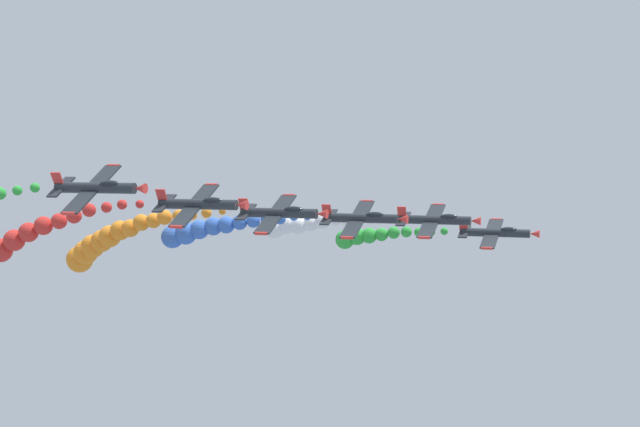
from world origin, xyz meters
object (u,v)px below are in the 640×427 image
Objects in this scene: airplane_left_outer at (280,213)px; airplane_trailing at (97,188)px; airplane_lead at (496,233)px; airplane_right_outer at (199,204)px; airplane_left_inner at (436,220)px; airplane_right_inner at (362,218)px.

airplane_trailing reaches higher than airplane_left_outer.
airplane_lead is at bearing 140.36° from airplane_left_outer.
airplane_trailing is (8.19, -7.24, 1.93)m from airplane_right_outer.
airplane_right_inner reaches higher than airplane_left_inner.
airplane_left_inner is 1.00× the size of airplane_right_inner.
airplane_trailing reaches higher than airplane_right_inner.
airplane_lead is 1.00× the size of airplane_left_inner.
airplane_left_inner is 31.76m from airplane_right_outer.
airplane_lead is 42.31m from airplane_right_outer.
airplane_right_outer is 1.00× the size of airplane_trailing.
airplane_left_inner is at bearing 139.35° from airplane_right_outer.
airplane_right_inner is at bearing 140.09° from airplane_right_outer.
airplane_left_inner is 10.84m from airplane_right_inner.
airplane_left_outer is 20.90m from airplane_trailing.
airplane_left_outer is at bearing 138.85° from airplane_trailing.
airplane_left_outer is (24.88, -20.61, 3.66)m from airplane_lead.
airplane_right_inner is at bearing -39.87° from airplane_lead.
airplane_right_outer is (32.25, -26.96, 4.90)m from airplane_lead.
airplane_right_inner is (8.04, -7.25, 0.59)m from airplane_left_inner.
airplane_right_outer is at bearing -39.89° from airplane_lead.
airplane_left_inner is at bearing 137.94° from airplane_right_inner.
airplane_left_inner is 1.00× the size of airplane_left_outer.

